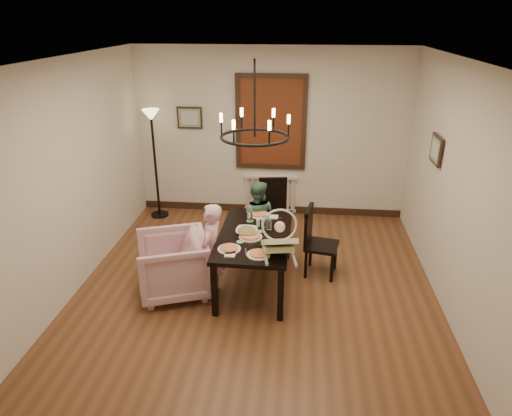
% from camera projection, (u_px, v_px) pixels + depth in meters
% --- Properties ---
extents(room_shell, '(4.51, 5.00, 2.81)m').
position_uv_depth(room_shell, '(259.00, 176.00, 5.59)').
color(room_shell, brown).
rests_on(room_shell, ground).
extents(dining_table, '(0.90, 1.57, 0.73)m').
position_uv_depth(dining_table, '(255.00, 239.00, 5.68)').
color(dining_table, black).
rests_on(dining_table, room_shell).
extents(chair_far, '(0.49, 0.49, 0.97)m').
position_uv_depth(chair_far, '(274.00, 212.00, 6.86)').
color(chair_far, black).
rests_on(chair_far, room_shell).
extents(chair_right, '(0.49, 0.49, 0.95)m').
position_uv_depth(chair_right, '(322.00, 242.00, 5.99)').
color(chair_right, black).
rests_on(chair_right, room_shell).
extents(armchair, '(1.08, 1.06, 0.77)m').
position_uv_depth(armchair, '(173.00, 265.00, 5.62)').
color(armchair, '#D2A0AA').
rests_on(armchair, room_shell).
extents(elderly_woman, '(0.28, 0.39, 1.00)m').
position_uv_depth(elderly_woman, '(211.00, 258.00, 5.54)').
color(elderly_woman, '#EAA5BC').
rests_on(elderly_woman, room_shell).
extents(seated_man, '(0.48, 0.39, 0.94)m').
position_uv_depth(seated_man, '(257.00, 225.00, 6.46)').
color(seated_man, '#467659').
rests_on(seated_man, room_shell).
extents(baby_bouncer, '(0.51, 0.64, 0.38)m').
position_uv_depth(baby_bouncer, '(279.00, 240.00, 5.07)').
color(baby_bouncer, beige).
rests_on(baby_bouncer, dining_table).
extents(salad_bowl, '(0.32, 0.32, 0.08)m').
position_uv_depth(salad_bowl, '(247.00, 231.00, 5.62)').
color(salad_bowl, white).
rests_on(salad_bowl, dining_table).
extents(pizza_platter, '(0.29, 0.29, 0.04)m').
position_uv_depth(pizza_platter, '(250.00, 236.00, 5.53)').
color(pizza_platter, tan).
rests_on(pizza_platter, dining_table).
extents(drinking_glass, '(0.06, 0.06, 0.13)m').
position_uv_depth(drinking_glass, '(269.00, 225.00, 5.72)').
color(drinking_glass, silver).
rests_on(drinking_glass, dining_table).
extents(window_blinds, '(1.00, 0.03, 1.40)m').
position_uv_depth(window_blinds, '(271.00, 123.00, 7.43)').
color(window_blinds, maroon).
rests_on(window_blinds, room_shell).
extents(radiator, '(0.92, 0.12, 0.62)m').
position_uv_depth(radiator, '(270.00, 194.00, 7.94)').
color(radiator, silver).
rests_on(radiator, room_shell).
extents(picture_back, '(0.42, 0.03, 0.36)m').
position_uv_depth(picture_back, '(190.00, 118.00, 7.54)').
color(picture_back, black).
rests_on(picture_back, room_shell).
extents(picture_right, '(0.03, 0.42, 0.36)m').
position_uv_depth(picture_right, '(436.00, 150.00, 5.78)').
color(picture_right, black).
rests_on(picture_right, room_shell).
extents(floor_lamp, '(0.30, 0.30, 1.80)m').
position_uv_depth(floor_lamp, '(155.00, 166.00, 7.59)').
color(floor_lamp, black).
rests_on(floor_lamp, room_shell).
extents(chandelier, '(0.80, 0.80, 0.04)m').
position_uv_depth(chandelier, '(255.00, 137.00, 5.17)').
color(chandelier, black).
rests_on(chandelier, room_shell).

